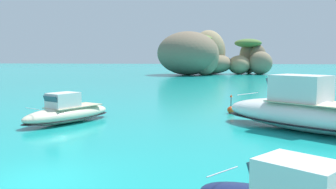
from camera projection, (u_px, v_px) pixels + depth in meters
ground_plane at (43, 180)px, 13.40m from camera, size 400.00×400.00×0.00m
islet_large at (197, 54)px, 88.85m from camera, size 21.85×22.46×10.76m
islet_small at (251, 59)px, 92.01m from camera, size 12.33×11.76×8.63m
motorboat_cream at (67, 113)px, 24.74m from camera, size 5.15×6.95×2.02m
motorboat_white at (308, 113)px, 21.94m from camera, size 10.66×9.78×3.28m
channel_buoy at (231, 109)px, 28.73m from camera, size 0.56×0.56×1.48m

